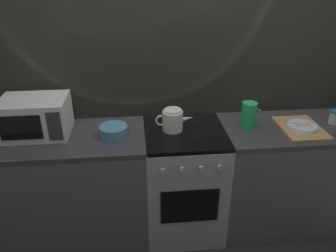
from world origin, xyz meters
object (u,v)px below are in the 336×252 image
Objects in this scene: stove_unit at (184,181)px; microwave at (36,117)px; pitcher at (249,115)px; kettle at (173,120)px; dish_pile at (301,128)px; mixing_bowl at (114,131)px; spice_jar at (334,117)px.

stove_unit is 1.22m from microwave.
microwave is 1.55m from pitcher.
stove_unit is 3.16× the size of kettle.
microwave is at bearing 178.01° from pitcher.
kettle is at bearing 174.41° from dish_pile.
microwave is 0.56m from mixing_bowl.
stove_unit is at bearing -178.95° from spice_jar.
microwave is 1.15× the size of dish_pile.
spice_jar is at bearing -1.34° from microwave.
spice_jar is at bearing 15.23° from dish_pile.
kettle is at bearing 159.74° from stove_unit.
stove_unit is 2.25× the size of dish_pile.
pitcher is at bearing -1.99° from microwave.
microwave is 1.62× the size of kettle.
stove_unit is 0.73m from pitcher.
microwave reaches higher than dish_pile.
spice_jar is at bearing 0.12° from pitcher.
stove_unit is at bearing 175.98° from dish_pile.
dish_pile is (1.93, -0.13, -0.12)m from microwave.
spice_jar is (1.25, -0.01, -0.03)m from kettle.
spice_jar is (0.68, 0.00, -0.05)m from pitcher.
dish_pile is at bearing -1.62° from mixing_bowl.
mixing_bowl is 1.38m from dish_pile.
dish_pile is (1.38, -0.04, -0.02)m from mixing_bowl.
microwave is 1.94m from dish_pile.
pitcher is 0.68m from spice_jar.
stove_unit is 0.54m from kettle.
spice_jar is at bearing 1.05° from stove_unit.
kettle is 2.71× the size of spice_jar.
kettle reaches higher than mixing_bowl.
kettle is at bearing 178.73° from pitcher.
dish_pile is at bearing -3.97° from microwave.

